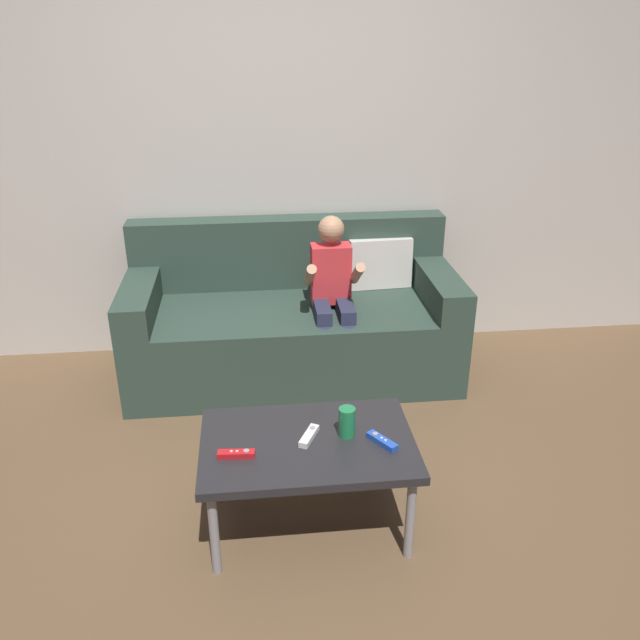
{
  "coord_description": "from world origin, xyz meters",
  "views": [
    {
      "loc": [
        -0.15,
        -1.98,
        1.9
      ],
      "look_at": [
        0.16,
        0.79,
        0.62
      ],
      "focal_mm": 36.62,
      "sensor_mm": 36.0,
      "label": 1
    }
  ],
  "objects_px": {
    "person_seated_on_couch": "(333,293)",
    "coffee_table": "(308,449)",
    "game_remote_red_far_corner": "(236,454)",
    "soda_can": "(347,422)",
    "game_remote_blue_near_edge": "(382,441)",
    "couch": "(294,322)",
    "game_remote_white_center": "(309,436)"
  },
  "relations": [
    {
      "from": "couch",
      "to": "game_remote_white_center",
      "type": "distance_m",
      "value": 1.31
    },
    {
      "from": "couch",
      "to": "game_remote_blue_near_edge",
      "type": "height_order",
      "value": "couch"
    },
    {
      "from": "coffee_table",
      "to": "game_remote_white_center",
      "type": "xyz_separation_m",
      "value": [
        0.01,
        0.02,
        0.05
      ]
    },
    {
      "from": "game_remote_white_center",
      "to": "soda_can",
      "type": "height_order",
      "value": "soda_can"
    },
    {
      "from": "couch",
      "to": "soda_can",
      "type": "height_order",
      "value": "couch"
    },
    {
      "from": "soda_can",
      "to": "couch",
      "type": "bearing_deg",
      "value": 95.1
    },
    {
      "from": "game_remote_red_far_corner",
      "to": "person_seated_on_couch",
      "type": "bearing_deg",
      "value": 66.84
    },
    {
      "from": "couch",
      "to": "game_remote_blue_near_edge",
      "type": "bearing_deg",
      "value": -79.94
    },
    {
      "from": "coffee_table",
      "to": "game_remote_red_far_corner",
      "type": "height_order",
      "value": "game_remote_red_far_corner"
    },
    {
      "from": "game_remote_white_center",
      "to": "soda_can",
      "type": "xyz_separation_m",
      "value": [
        0.15,
        0.01,
        0.05
      ]
    },
    {
      "from": "couch",
      "to": "soda_can",
      "type": "xyz_separation_m",
      "value": [
        0.12,
        -1.3,
        0.16
      ]
    },
    {
      "from": "game_remote_blue_near_edge",
      "to": "couch",
      "type": "bearing_deg",
      "value": 100.06
    },
    {
      "from": "person_seated_on_couch",
      "to": "soda_can",
      "type": "xyz_separation_m",
      "value": [
        -0.09,
        -1.12,
        -0.09
      ]
    },
    {
      "from": "coffee_table",
      "to": "game_remote_blue_near_edge",
      "type": "bearing_deg",
      "value": -9.95
    },
    {
      "from": "person_seated_on_couch",
      "to": "soda_can",
      "type": "distance_m",
      "value": 1.13
    },
    {
      "from": "couch",
      "to": "person_seated_on_couch",
      "type": "height_order",
      "value": "person_seated_on_couch"
    },
    {
      "from": "person_seated_on_couch",
      "to": "game_remote_blue_near_edge",
      "type": "xyz_separation_m",
      "value": [
        0.04,
        -1.19,
        -0.14
      ]
    },
    {
      "from": "game_remote_blue_near_edge",
      "to": "game_remote_red_far_corner",
      "type": "distance_m",
      "value": 0.56
    },
    {
      "from": "coffee_table",
      "to": "game_remote_blue_near_edge",
      "type": "distance_m",
      "value": 0.29
    },
    {
      "from": "game_remote_blue_near_edge",
      "to": "game_remote_white_center",
      "type": "height_order",
      "value": "same"
    },
    {
      "from": "person_seated_on_couch",
      "to": "coffee_table",
      "type": "relative_size",
      "value": 1.15
    },
    {
      "from": "game_remote_blue_near_edge",
      "to": "soda_can",
      "type": "xyz_separation_m",
      "value": [
        -0.13,
        0.07,
        0.05
      ]
    },
    {
      "from": "person_seated_on_couch",
      "to": "couch",
      "type": "bearing_deg",
      "value": 138.67
    },
    {
      "from": "game_remote_red_far_corner",
      "to": "soda_can",
      "type": "xyz_separation_m",
      "value": [
        0.43,
        0.09,
        0.05
      ]
    },
    {
      "from": "coffee_table",
      "to": "soda_can",
      "type": "relative_size",
      "value": 6.85
    },
    {
      "from": "person_seated_on_couch",
      "to": "coffee_table",
      "type": "bearing_deg",
      "value": -102.06
    },
    {
      "from": "game_remote_red_far_corner",
      "to": "couch",
      "type": "bearing_deg",
      "value": 77.17
    },
    {
      "from": "game_remote_white_center",
      "to": "game_remote_red_far_corner",
      "type": "relative_size",
      "value": 1.0
    },
    {
      "from": "game_remote_blue_near_edge",
      "to": "game_remote_white_center",
      "type": "distance_m",
      "value": 0.28
    },
    {
      "from": "couch",
      "to": "coffee_table",
      "type": "xyz_separation_m",
      "value": [
        -0.04,
        -1.32,
        0.06
      ]
    },
    {
      "from": "person_seated_on_couch",
      "to": "game_remote_red_far_corner",
      "type": "height_order",
      "value": "person_seated_on_couch"
    },
    {
      "from": "person_seated_on_couch",
      "to": "game_remote_blue_near_edge",
      "type": "height_order",
      "value": "person_seated_on_couch"
    }
  ]
}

